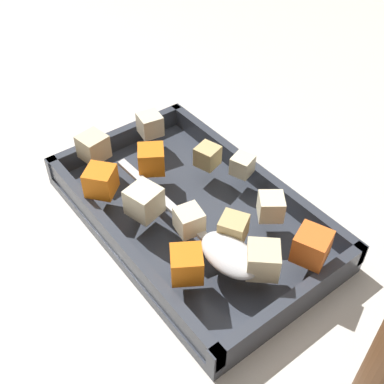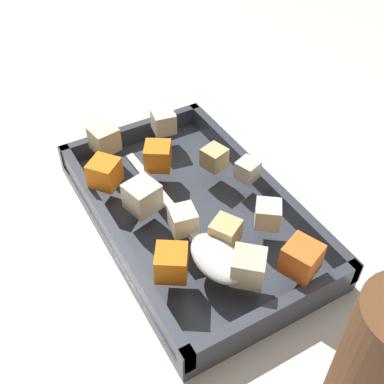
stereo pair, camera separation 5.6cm
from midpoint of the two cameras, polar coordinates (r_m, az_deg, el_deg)
ground_plane at (r=0.59m, az=3.46°, el=-4.93°), size 4.00×4.00×0.00m
baking_dish at (r=0.59m, az=2.73°, el=-2.89°), size 0.35×0.21×0.04m
carrot_chunk_corner_se at (r=0.60m, az=-1.38°, el=4.13°), size 0.04×0.04×0.03m
carrot_chunk_heap_top at (r=0.51m, az=15.88°, el=-7.68°), size 0.04×0.04×0.03m
carrot_chunk_near_spoon at (r=0.58m, az=-7.52°, el=2.13°), size 0.05×0.05×0.03m
carrot_chunk_back_center at (r=0.49m, az=0.92°, el=-8.48°), size 0.04×0.04×0.03m
potato_chunk_heap_side at (r=0.61m, az=5.29°, el=3.92°), size 0.03×0.03×0.03m
potato_chunk_far_left at (r=0.49m, az=9.98°, el=-8.84°), size 0.05×0.05×0.03m
potato_chunk_rim_edge at (r=0.55m, az=-2.95°, el=-0.67°), size 0.04×0.04×0.03m
potato_chunk_near_left at (r=0.54m, az=11.85°, el=-2.71°), size 0.04×0.04×0.03m
potato_chunk_near_right at (r=0.64m, az=-7.78°, el=6.10°), size 0.04×0.04×0.03m
potato_chunk_mid_left at (r=0.60m, az=9.24°, el=2.46°), size 0.03×0.03×0.02m
potato_chunk_front_center at (r=0.52m, az=7.47°, el=-4.67°), size 0.04×0.04×0.03m
parsnip_chunk_corner_ne at (r=0.66m, az=-0.91°, el=8.17°), size 0.03×0.03×0.03m
parsnip_chunk_corner_nw at (r=0.53m, az=1.99°, el=-3.44°), size 0.03×0.03×0.03m
serving_spoon at (r=0.51m, az=5.25°, el=-6.92°), size 0.24×0.05×0.02m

